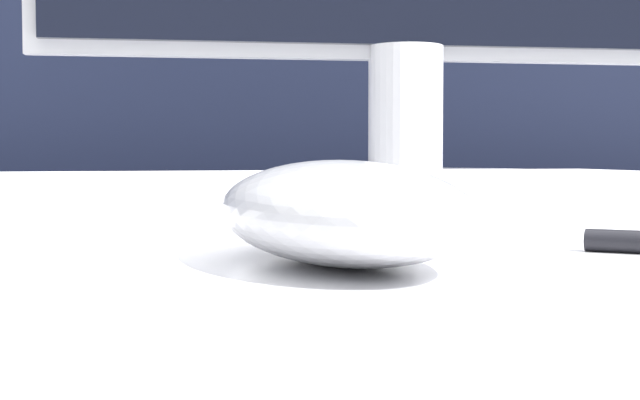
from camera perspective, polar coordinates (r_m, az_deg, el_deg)
partition_panel at (r=1.18m, az=-6.18°, el=-0.20°), size 5.00×0.03×1.43m
computer_mouse_near at (r=0.28m, az=1.25°, el=-0.75°), size 0.09×0.14×0.03m
keyboard at (r=0.49m, az=-2.05°, el=0.32°), size 0.46×0.17×0.02m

